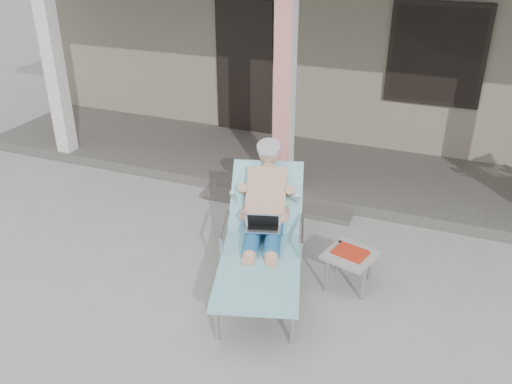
% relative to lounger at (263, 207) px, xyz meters
% --- Properties ---
extents(ground, '(60.00, 60.00, 0.00)m').
position_rel_lounger_xyz_m(ground, '(-0.40, -0.39, -0.81)').
color(ground, '#9E9E99').
rests_on(ground, ground).
extents(house, '(10.40, 5.40, 3.30)m').
position_rel_lounger_xyz_m(house, '(-0.40, 6.11, 0.85)').
color(house, gray).
rests_on(house, ground).
extents(porch_deck, '(10.00, 2.00, 0.15)m').
position_rel_lounger_xyz_m(porch_deck, '(-0.40, 2.61, -0.74)').
color(porch_deck, '#605B56').
rests_on(porch_deck, ground).
extents(porch_step, '(2.00, 0.30, 0.07)m').
position_rel_lounger_xyz_m(porch_step, '(-0.40, 1.46, -0.78)').
color(porch_step, '#605B56').
rests_on(porch_step, ground).
extents(lounger, '(1.29, 2.10, 1.32)m').
position_rel_lounger_xyz_m(lounger, '(0.00, 0.00, 0.00)').
color(lounger, '#B7B7BC').
rests_on(lounger, ground).
extents(side_table, '(0.56, 0.56, 0.41)m').
position_rel_lounger_xyz_m(side_table, '(0.87, 0.16, -0.47)').
color(side_table, '#A2A29E').
rests_on(side_table, ground).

